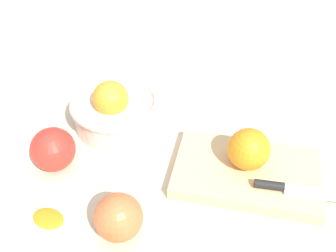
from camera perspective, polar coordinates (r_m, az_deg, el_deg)
The scene contains 8 objects.
ground_plane at distance 0.62m, azimuth 1.39°, elevation -10.22°, with size 2.40×2.40×0.00m, color beige.
bowl at distance 0.73m, azimuth -7.65°, elevation 2.55°, with size 0.17×0.17×0.10m.
cutting_board at distance 0.65m, azimuth 11.56°, elevation -6.79°, with size 0.24×0.15×0.02m, color #DBB77F.
orange_on_board at distance 0.63m, azimuth 11.85°, elevation -3.37°, with size 0.07×0.07×0.07m, color orange.
knife at distance 0.63m, azimuth 17.70°, elevation -8.84°, with size 0.15×0.05×0.01m.
apple_mid_left at distance 0.67m, azimuth -16.61°, elevation -3.31°, with size 0.07×0.07×0.07m, color red.
apple_front_left at distance 0.56m, azimuth -7.33°, elevation -13.22°, with size 0.07×0.07×0.07m, color #CC6638.
citrus_peel at distance 0.62m, azimuth -17.34°, elevation -12.69°, with size 0.05×0.04×0.01m, color orange.
Camera 1 is at (0.15, -0.37, 0.48)m, focal length 41.29 mm.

